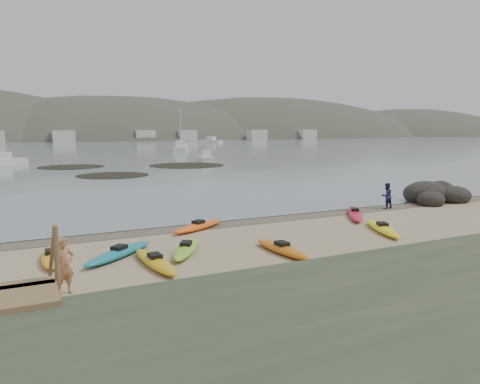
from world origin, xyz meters
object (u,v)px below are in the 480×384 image
stairs (12,319)px  person_west (64,266)px  rock_cluster (435,198)px  person_east (387,196)px

stairs → person_west: bearing=70.6°
rock_cluster → stairs: bearing=-155.6°
stairs → rock_cluster: stairs is taller
person_west → rock_cluster: person_west is taller
person_west → person_east: size_ratio=1.09×
stairs → person_east: 23.18m
stairs → person_west: stairs is taller
rock_cluster → person_west: bearing=-162.7°
person_west → stairs: bearing=-129.2°
person_west → rock_cluster: size_ratio=0.33×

